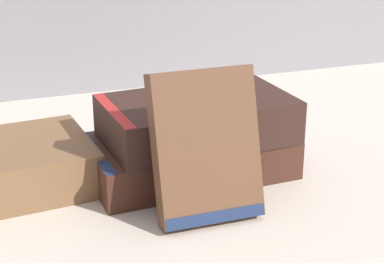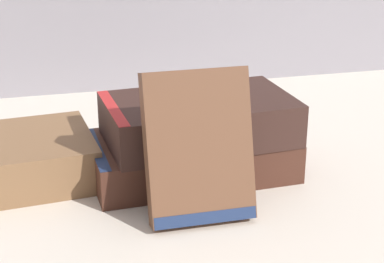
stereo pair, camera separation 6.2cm
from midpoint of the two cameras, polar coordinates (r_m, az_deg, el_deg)
name	(u,v)px [view 2 (the right image)]	position (r m, az deg, el deg)	size (l,w,h in m)	color
ground_plane	(218,195)	(0.70, 4.88, -5.68)	(3.00, 3.00, 0.00)	beige
book_flat_bottom	(186,156)	(0.73, 1.90, -2.27)	(0.23, 0.14, 0.04)	#422319
book_flat_top	(195,120)	(0.71, 2.71, 1.01)	(0.21, 0.14, 0.05)	#331E19
book_leaning_front	(199,152)	(0.62, 3.41, -1.84)	(0.10, 0.06, 0.15)	brown
pocket_watch	(213,94)	(0.72, 4.33, 3.31)	(0.05, 0.06, 0.01)	silver
reading_glasses	(98,134)	(0.86, -6.30, -0.22)	(0.11, 0.06, 0.00)	#4C3828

